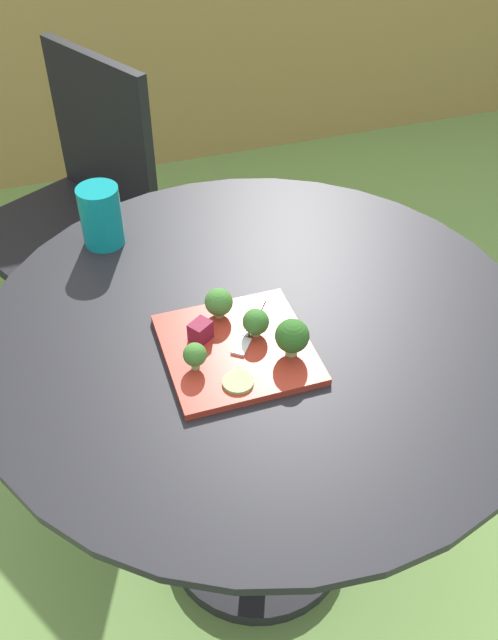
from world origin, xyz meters
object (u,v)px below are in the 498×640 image
(salad_plate, at_px, (237,349))
(drinking_glass, at_px, (101,219))
(patio_chair, at_px, (79,193))
(fork, at_px, (249,331))

(salad_plate, height_order, drinking_glass, drinking_glass)
(patio_chair, distance_m, fork, 1.00)
(patio_chair, xyz_separation_m, drinking_glass, (0.01, -0.58, 0.27))
(patio_chair, height_order, fork, patio_chair)
(salad_plate, xyz_separation_m, fork, (0.03, 0.03, 0.01))
(patio_chair, bearing_deg, drinking_glass, -89.03)
(fork, bearing_deg, salad_plate, -138.51)
(drinking_glass, distance_m, fork, 0.42)
(patio_chair, relative_size, fork, 6.74)
(patio_chair, relative_size, salad_plate, 3.60)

